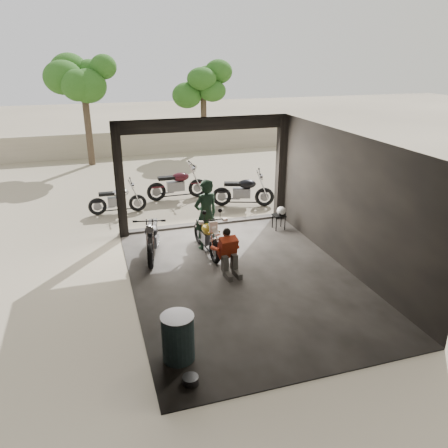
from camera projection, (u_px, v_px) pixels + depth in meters
ground at (243, 278)px, 10.05m from camera, size 80.00×80.00×0.00m
garage at (236, 219)px, 10.07m from camera, size 7.00×7.13×3.20m
boundary_wall at (151, 142)px, 22.28m from camera, size 18.00×0.30×1.20m
tree_left at (82, 74)px, 18.87m from camera, size 2.20×2.20×5.60m
tree_right at (203, 80)px, 21.97m from camera, size 2.20×2.20×5.00m
main_bike at (206, 233)px, 11.15m from camera, size 0.79×1.70×1.11m
left_bike at (152, 235)px, 10.97m from camera, size 1.06×1.84×1.17m
outside_bike_a at (117, 197)px, 13.96m from camera, size 1.61×0.68×1.08m
outside_bike_b at (177, 182)px, 15.30m from camera, size 1.88×0.81×1.26m
outside_bike_c at (243, 189)px, 14.59m from camera, size 1.96×1.29×1.23m
rider at (206, 215)px, 11.27m from camera, size 0.80×0.65×1.89m
mechanic at (230, 254)px, 10.02m from camera, size 0.61×0.79×1.08m
stool at (279, 217)px, 12.71m from camera, size 0.33×0.33×0.46m
helmet at (281, 211)px, 12.61m from camera, size 0.32×0.33×0.26m
oil_drum at (178, 338)px, 7.25m from camera, size 0.71×0.71×0.84m
sign_post at (300, 158)px, 14.25m from camera, size 0.81×0.08×2.44m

